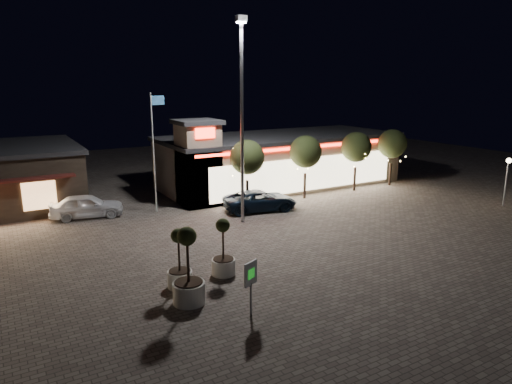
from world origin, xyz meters
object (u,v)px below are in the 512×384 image
white_sedan (87,206)px  planter_mid (189,280)px  planter_left (180,269)px  pickup_truck (260,200)px  valet_sign (251,278)px

white_sedan → planter_mid: (1.32, -14.48, 0.21)m
white_sedan → planter_left: planter_left is taller
pickup_truck → valet_sign: (-7.71, -12.35, 0.81)m
white_sedan → planter_left: 12.99m
pickup_truck → planter_left: bearing=145.2°
pickup_truck → white_sedan: (-10.70, 4.23, 0.07)m
white_sedan → planter_mid: 14.54m
planter_mid → planter_left: bearing=82.4°
pickup_truck → planter_mid: planter_mid is taller
planter_mid → valet_sign: (1.67, -2.11, 0.53)m
pickup_truck → planter_left: planter_left is taller
pickup_truck → planter_mid: (-9.38, -10.25, 0.28)m
planter_left → valet_sign: bearing=-68.4°
planter_left → valet_sign: 4.03m
valet_sign → planter_left: bearing=111.6°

